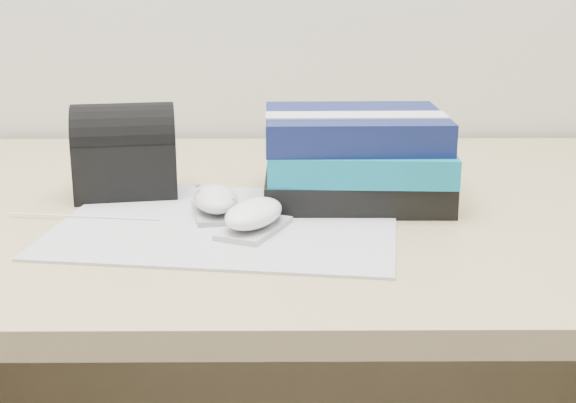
{
  "coord_description": "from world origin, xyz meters",
  "views": [
    {
      "loc": [
        -0.1,
        0.55,
        1.03
      ],
      "look_at": [
        -0.09,
        1.44,
        0.77
      ],
      "focal_mm": 50.0,
      "sensor_mm": 36.0,
      "label": 1
    }
  ],
  "objects_px": {
    "desk": "(350,338)",
    "pouch": "(125,151)",
    "mouse_rear": "(216,201)",
    "mouse_front": "(254,216)",
    "book_stack": "(356,157)"
  },
  "relations": [
    {
      "from": "book_stack",
      "to": "mouse_rear",
      "type": "bearing_deg",
      "value": -156.47
    },
    {
      "from": "mouse_front",
      "to": "pouch",
      "type": "relative_size",
      "value": 0.78
    },
    {
      "from": "mouse_front",
      "to": "desk",
      "type": "bearing_deg",
      "value": 56.4
    },
    {
      "from": "desk",
      "to": "mouse_front",
      "type": "xyz_separation_m",
      "value": [
        -0.13,
        -0.2,
        0.26
      ]
    },
    {
      "from": "mouse_front",
      "to": "book_stack",
      "type": "xyz_separation_m",
      "value": [
        0.13,
        0.14,
        0.04
      ]
    },
    {
      "from": "desk",
      "to": "mouse_front",
      "type": "distance_m",
      "value": 0.35
    },
    {
      "from": "mouse_rear",
      "to": "pouch",
      "type": "distance_m",
      "value": 0.17
    },
    {
      "from": "mouse_rear",
      "to": "book_stack",
      "type": "relative_size",
      "value": 0.43
    },
    {
      "from": "mouse_front",
      "to": "book_stack",
      "type": "relative_size",
      "value": 0.47
    },
    {
      "from": "pouch",
      "to": "desk",
      "type": "bearing_deg",
      "value": 6.64
    },
    {
      "from": "pouch",
      "to": "book_stack",
      "type": "bearing_deg",
      "value": -3.97
    },
    {
      "from": "desk",
      "to": "pouch",
      "type": "bearing_deg",
      "value": -173.36
    },
    {
      "from": "desk",
      "to": "book_stack",
      "type": "relative_size",
      "value": 6.46
    },
    {
      "from": "mouse_rear",
      "to": "mouse_front",
      "type": "relative_size",
      "value": 0.92
    },
    {
      "from": "desk",
      "to": "book_stack",
      "type": "distance_m",
      "value": 0.3
    }
  ]
}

